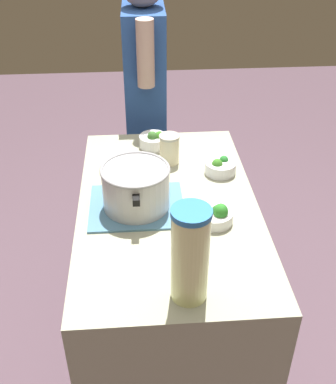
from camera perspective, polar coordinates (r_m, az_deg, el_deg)
The scene contains 10 objects.
ground_plane at distance 2.42m, azimuth 0.00°, elevation -19.71°, with size 8.00×8.00×0.00m, color #55414C.
counter_slab at distance 2.06m, azimuth 0.00°, elevation -12.02°, with size 1.13×0.66×0.94m, color gray.
dish_cloth at distance 1.73m, azimuth -3.80°, elevation -1.70°, with size 0.29×0.34×0.01m, color teal.
cooking_pot at distance 1.68m, azimuth -3.91°, elevation 0.69°, with size 0.32×0.25×0.16m.
lemonade_pitcher at distance 1.30m, azimuth 2.68°, elevation -7.59°, with size 0.11×0.11×0.30m.
mason_jar at distance 1.97m, azimuth 0.16°, elevation 5.22°, with size 0.09×0.09×0.13m.
broccoli_bowl_front at distance 1.92m, azimuth 6.32°, elevation 3.06°, with size 0.13×0.13×0.07m.
broccoli_bowl_center at distance 2.10m, azimuth -1.71°, elevation 6.28°, with size 0.13×0.13×0.08m.
broccoli_bowl_back at distance 1.65m, azimuth 5.74°, elevation -2.83°, with size 0.13×0.13×0.08m.
person_cook at distance 2.51m, azimuth -2.67°, elevation 9.53°, with size 0.50×0.21×1.64m.
Camera 1 is at (-1.42, 0.11, 1.96)m, focal length 44.16 mm.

